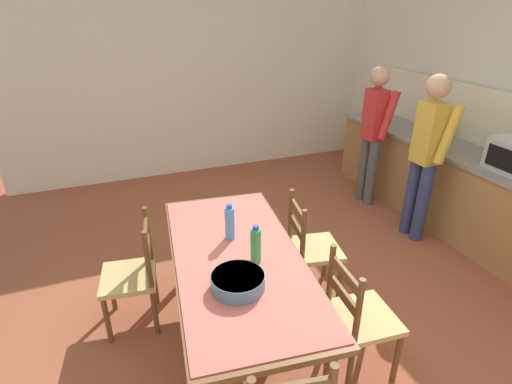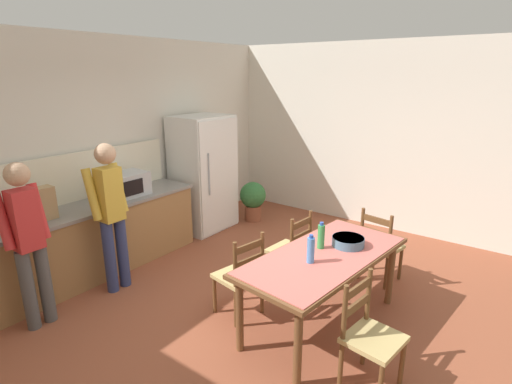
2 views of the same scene
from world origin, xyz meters
name	(u,v)px [view 1 (image 1 of 2)]	position (x,y,z in m)	size (l,w,h in m)	color
ground_plane	(292,303)	(0.00, 0.00, 0.00)	(8.32, 8.32, 0.00)	brown
wall_left	(193,70)	(-3.26, 0.00, 1.45)	(0.12, 5.20, 2.90)	silver
kitchen_counter	(446,184)	(-0.69, 2.23, 0.45)	(3.27, 0.66, 0.89)	#9E7042
counter_splashback	(483,117)	(-0.69, 2.54, 1.19)	(3.23, 0.03, 0.60)	#EFE8CB
paper_bag	(433,123)	(-1.01, 2.20, 1.07)	(0.24, 0.16, 0.36)	tan
dining_table	(237,266)	(0.24, -0.56, 0.68)	(1.93, 1.05, 0.77)	brown
bottle_near_centre	(230,223)	(0.01, -0.53, 0.89)	(0.07, 0.07, 0.27)	#4C8ED6
bottle_off_centre	(256,245)	(0.34, -0.46, 0.89)	(0.07, 0.07, 0.27)	green
serving_bowl	(238,281)	(0.55, -0.66, 0.82)	(0.32, 0.32, 0.09)	slate
chair_side_far_left	(311,248)	(-0.10, 0.20, 0.44)	(0.49, 0.47, 0.91)	brown
chair_side_near_left	(134,275)	(-0.25, -1.22, 0.44)	(0.47, 0.45, 0.91)	brown
chair_side_far_right	(358,317)	(0.73, 0.10, 0.44)	(0.45, 0.43, 0.91)	brown
person_at_sink	(374,130)	(-1.41, 1.71, 0.94)	(0.42, 0.29, 1.66)	#4C4C4C
person_at_counter	(427,151)	(-0.53, 1.69, 0.96)	(0.43, 0.30, 1.71)	navy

